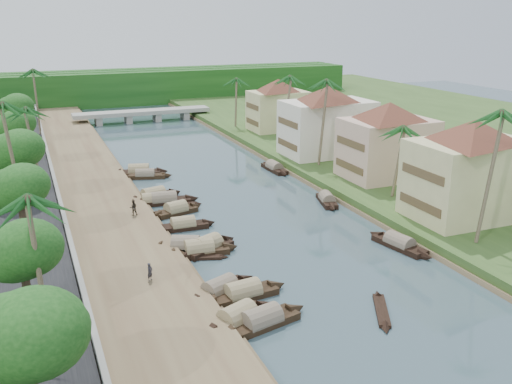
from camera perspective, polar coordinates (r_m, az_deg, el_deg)
name	(u,v)px	position (r m, az deg, el deg)	size (l,w,h in m)	color
ground	(294,246)	(55.58, 3.84, -5.41)	(220.00, 220.00, 0.00)	#374B52
left_bank	(97,202)	(69.52, -15.59, -0.94)	(10.00, 180.00, 0.80)	brown
right_bank	(354,170)	(80.79, 9.77, 2.14)	(16.00, 180.00, 1.20)	#2E4A1D
road	(19,208)	(69.12, -22.60, -1.51)	(8.00, 180.00, 1.40)	black
retaining_wall	(59,198)	(68.95, -19.11, -0.59)	(0.40, 180.00, 1.10)	gray
treeline	(119,87)	(148.70, -13.53, 10.16)	(120.00, 14.00, 8.00)	#113C10
bridge	(142,114)	(121.70, -11.29, 7.70)	(28.00, 4.00, 2.40)	gray
building_near	(471,168)	(62.48, 20.67, 2.25)	(14.85, 14.85, 10.20)	beige
building_mid	(388,139)	(75.21, 13.03, 5.15)	(14.11, 14.11, 9.70)	#CBA68F
building_far	(327,120)	(86.24, 7.15, 7.16)	(15.59, 15.59, 10.20)	silver
building_distant	(278,104)	(104.37, 2.22, 8.77)	(12.62, 12.62, 9.20)	beige
sampan_0	(261,321)	(41.94, 0.52, -12.80)	(8.44, 3.59, 2.19)	black
sampan_1	(238,319)	(42.26, -1.84, -12.55)	(7.63, 4.53, 2.25)	black
sampan_2	(243,294)	(45.68, -1.34, -10.12)	(8.17, 2.58, 2.13)	black
sampan_3	(220,290)	(46.29, -3.63, -9.76)	(7.72, 4.51, 2.10)	black
sampan_4	(199,250)	(53.69, -5.71, -5.83)	(7.82, 2.22, 2.20)	black
sampan_5	(208,247)	(54.37, -4.82, -5.49)	(7.18, 4.55, 2.27)	black
sampan_6	(186,247)	(54.54, -7.04, -5.49)	(7.67, 4.77, 2.28)	black
sampan_7	(183,225)	(60.01, -7.30, -3.34)	(7.24, 1.81, 1.95)	black
sampan_8	(176,210)	(64.61, -7.99, -1.84)	(6.89, 3.32, 2.10)	black
sampan_9	(164,200)	(68.28, -9.18, -0.83)	(8.71, 2.60, 2.17)	black
sampan_10	(153,201)	(68.22, -10.28, -0.91)	(7.49, 2.03, 2.07)	black
sampan_11	(154,196)	(70.02, -10.20, -0.42)	(7.93, 3.68, 2.23)	black
sampan_12	(145,175)	(79.33, -11.02, 1.64)	(7.60, 3.37, 1.84)	black
sampan_13	(139,172)	(81.38, -11.63, 2.01)	(8.46, 3.74, 2.26)	black
sampan_14	(399,244)	(56.58, 14.14, -5.06)	(3.09, 8.28, 2.00)	black
sampan_15	(327,200)	(68.06, 7.10, -0.81)	(3.10, 6.99, 1.89)	black
sampan_16	(274,168)	(81.75, 1.84, 2.43)	(1.84, 7.98, 1.97)	black
canoe_0	(381,311)	(44.90, 12.44, -11.53)	(3.85, 6.26, 0.87)	black
canoe_1	(203,258)	(52.86, -5.31, -6.58)	(4.74, 2.21, 0.77)	black
canoe_2	(182,204)	(67.72, -7.41, -1.19)	(4.70, 2.39, 0.69)	black
palm_0	(494,117)	(54.05, 22.70, 6.96)	(3.20, 3.20, 13.62)	brown
palm_1	(399,130)	(66.38, 14.07, 6.06)	(3.20, 3.20, 9.57)	brown
palm_2	(323,83)	(78.75, 6.69, 10.77)	(3.20, 3.20, 13.23)	brown
palm_3	(285,79)	(91.83, 2.90, 11.25)	(3.20, 3.20, 12.31)	brown
palm_4	(31,201)	(37.98, -21.54, -0.86)	(3.20, 3.20, 10.77)	brown
palm_5	(10,107)	(59.63, -23.42, 7.80)	(3.20, 3.20, 13.49)	brown
palm_6	(31,110)	(75.34, -21.61, 7.64)	(3.20, 3.20, 10.66)	brown
palm_7	(235,80)	(107.08, -2.08, 11.11)	(3.20, 3.20, 10.36)	brown
palm_8	(33,72)	(105.77, -21.37, 11.11)	(3.20, 3.20, 12.50)	brown
tree_0	(26,336)	(31.53, -22.05, -13.21)	(5.49, 5.49, 7.05)	#403225
tree_1	(22,251)	(41.63, -22.38, -5.51)	(4.79, 4.79, 6.89)	#403225
tree_2	(19,188)	(55.40, -22.64, 0.38)	(4.78, 4.78, 7.23)	#403225
tree_3	(17,151)	(68.39, -22.80, 3.82)	(5.24, 5.24, 7.89)	#403225
tree_4	(16,125)	(84.62, -22.89, 6.18)	(4.67, 4.67, 7.65)	#403225
tree_5	(15,108)	(100.76, -22.94, 7.73)	(5.08, 5.08, 7.74)	#403225
tree_6	(345,117)	(91.69, 8.85, 7.46)	(5.01, 5.01, 6.95)	#403225
person_near	(150,272)	(47.31, -10.56, -7.86)	(0.56, 0.36, 1.52)	#28262E
person_far	(133,208)	(62.49, -12.17, -1.54)	(0.82, 0.64, 1.70)	#2D271F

